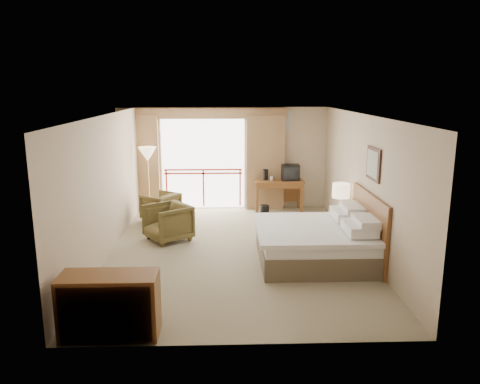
{
  "coord_description": "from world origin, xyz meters",
  "views": [
    {
      "loc": [
        -0.23,
        -8.9,
        3.22
      ],
      "look_at": [
        0.08,
        0.4,
        1.12
      ],
      "focal_mm": 35.0,
      "sensor_mm": 36.0,
      "label": 1
    }
  ],
  "objects_px": {
    "table_lamp": "(341,191)",
    "side_table": "(161,212)",
    "tv": "(290,172)",
    "bed": "(317,242)",
    "nightstand": "(340,228)",
    "desk": "(278,186)",
    "armchair_far": "(161,220)",
    "floor_lamp": "(147,157)",
    "armchair_near": "(168,240)",
    "dresser": "(110,305)",
    "wastebasket": "(264,211)"
  },
  "relations": [
    {
      "from": "desk",
      "to": "wastebasket",
      "type": "bearing_deg",
      "value": -126.79
    },
    {
      "from": "tv",
      "to": "dresser",
      "type": "height_order",
      "value": "tv"
    },
    {
      "from": "tv",
      "to": "wastebasket",
      "type": "distance_m",
      "value": 1.28
    },
    {
      "from": "desk",
      "to": "armchair_far",
      "type": "xyz_separation_m",
      "value": [
        -3.0,
        -0.9,
        -0.65
      ]
    },
    {
      "from": "floor_lamp",
      "to": "wastebasket",
      "type": "bearing_deg",
      "value": -4.35
    },
    {
      "from": "nightstand",
      "to": "armchair_near",
      "type": "bearing_deg",
      "value": -179.44
    },
    {
      "from": "nightstand",
      "to": "desk",
      "type": "bearing_deg",
      "value": 114.85
    },
    {
      "from": "tv",
      "to": "dresser",
      "type": "xyz_separation_m",
      "value": [
        -3.24,
        -6.28,
        -0.61
      ]
    },
    {
      "from": "table_lamp",
      "to": "armchair_far",
      "type": "xyz_separation_m",
      "value": [
        -4.02,
        1.63,
        -1.08
      ]
    },
    {
      "from": "desk",
      "to": "dresser",
      "type": "xyz_separation_m",
      "value": [
        -2.94,
        -6.34,
        -0.22
      ]
    },
    {
      "from": "table_lamp",
      "to": "side_table",
      "type": "distance_m",
      "value": 4.11
    },
    {
      "from": "nightstand",
      "to": "armchair_near",
      "type": "relative_size",
      "value": 0.67
    },
    {
      "from": "wastebasket",
      "to": "armchair_far",
      "type": "height_order",
      "value": "armchair_far"
    },
    {
      "from": "wastebasket",
      "to": "armchair_near",
      "type": "height_order",
      "value": "armchair_near"
    },
    {
      "from": "armchair_far",
      "to": "armchair_near",
      "type": "relative_size",
      "value": 0.89
    },
    {
      "from": "nightstand",
      "to": "armchair_far",
      "type": "xyz_separation_m",
      "value": [
        -4.02,
        1.68,
        -0.29
      ]
    },
    {
      "from": "side_table",
      "to": "dresser",
      "type": "relative_size",
      "value": 0.45
    },
    {
      "from": "armchair_near",
      "to": "dresser",
      "type": "distance_m",
      "value": 3.97
    },
    {
      "from": "floor_lamp",
      "to": "desk",
      "type": "bearing_deg",
      "value": 7.03
    },
    {
      "from": "armchair_far",
      "to": "table_lamp",
      "type": "bearing_deg",
      "value": 104.7
    },
    {
      "from": "bed",
      "to": "armchair_near",
      "type": "xyz_separation_m",
      "value": [
        -2.94,
        1.33,
        -0.38
      ]
    },
    {
      "from": "floor_lamp",
      "to": "dresser",
      "type": "xyz_separation_m",
      "value": [
        0.4,
        -5.93,
        -1.09
      ]
    },
    {
      "from": "wastebasket",
      "to": "armchair_far",
      "type": "bearing_deg",
      "value": -174.09
    },
    {
      "from": "side_table",
      "to": "floor_lamp",
      "type": "bearing_deg",
      "value": 111.58
    },
    {
      "from": "wastebasket",
      "to": "floor_lamp",
      "type": "xyz_separation_m",
      "value": [
        -2.92,
        0.22,
        1.36
      ]
    },
    {
      "from": "wastebasket",
      "to": "side_table",
      "type": "distance_m",
      "value": 2.65
    },
    {
      "from": "nightstand",
      "to": "armchair_far",
      "type": "height_order",
      "value": "nightstand"
    },
    {
      "from": "desk",
      "to": "dresser",
      "type": "relative_size",
      "value": 1.0
    },
    {
      "from": "side_table",
      "to": "table_lamp",
      "type": "bearing_deg",
      "value": -14.38
    },
    {
      "from": "armchair_far",
      "to": "dresser",
      "type": "height_order",
      "value": "dresser"
    },
    {
      "from": "tv",
      "to": "bed",
      "type": "bearing_deg",
      "value": -88.97
    },
    {
      "from": "nightstand",
      "to": "table_lamp",
      "type": "distance_m",
      "value": 0.79
    },
    {
      "from": "wastebasket",
      "to": "dresser",
      "type": "bearing_deg",
      "value": -113.83
    },
    {
      "from": "table_lamp",
      "to": "dresser",
      "type": "height_order",
      "value": "table_lamp"
    },
    {
      "from": "wastebasket",
      "to": "armchair_far",
      "type": "distance_m",
      "value": 2.6
    },
    {
      "from": "table_lamp",
      "to": "side_table",
      "type": "xyz_separation_m",
      "value": [
        -3.92,
        1.01,
        -0.68
      ]
    },
    {
      "from": "tv",
      "to": "armchair_near",
      "type": "distance_m",
      "value": 3.9
    },
    {
      "from": "bed",
      "to": "tv",
      "type": "relative_size",
      "value": 4.71
    },
    {
      "from": "table_lamp",
      "to": "desk",
      "type": "relative_size",
      "value": 0.51
    },
    {
      "from": "armchair_near",
      "to": "nightstand",
      "type": "bearing_deg",
      "value": 52.2
    },
    {
      "from": "floor_lamp",
      "to": "nightstand",
      "type": "bearing_deg",
      "value": -26.48
    },
    {
      "from": "table_lamp",
      "to": "dresser",
      "type": "xyz_separation_m",
      "value": [
        -3.96,
        -3.81,
        -0.65
      ]
    },
    {
      "from": "nightstand",
      "to": "bed",
      "type": "bearing_deg",
      "value": -118.64
    },
    {
      "from": "table_lamp",
      "to": "wastebasket",
      "type": "xyz_separation_m",
      "value": [
        -1.44,
        1.9,
        -0.93
      ]
    },
    {
      "from": "desk",
      "to": "armchair_far",
      "type": "relative_size",
      "value": 1.67
    },
    {
      "from": "nightstand",
      "to": "table_lamp",
      "type": "height_order",
      "value": "table_lamp"
    },
    {
      "from": "dresser",
      "to": "wastebasket",
      "type": "bearing_deg",
      "value": 71.09
    },
    {
      "from": "armchair_far",
      "to": "floor_lamp",
      "type": "bearing_deg",
      "value": -107.97
    },
    {
      "from": "bed",
      "to": "armchair_near",
      "type": "bearing_deg",
      "value": 155.7
    },
    {
      "from": "armchair_far",
      "to": "nightstand",
      "type": "bearing_deg",
      "value": 104.09
    }
  ]
}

